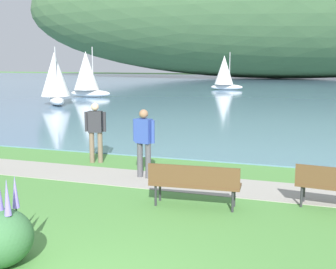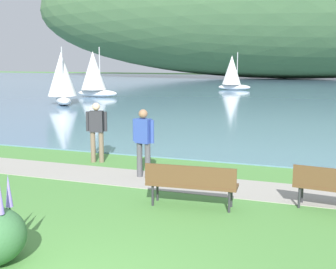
{
  "view_description": "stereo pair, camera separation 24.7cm",
  "coord_description": "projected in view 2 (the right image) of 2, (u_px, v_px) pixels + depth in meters",
  "views": [
    {
      "loc": [
        2.62,
        -3.94,
        2.85
      ],
      "look_at": [
        -0.81,
        6.41,
        1.0
      ],
      "focal_mm": 45.99,
      "sensor_mm": 36.0,
      "label": 1
    },
    {
      "loc": [
        2.85,
        -3.86,
        2.85
      ],
      "look_at": [
        -0.81,
        6.41,
        1.0
      ],
      "focal_mm": 45.99,
      "sensor_mm": 36.0,
      "label": 2
    }
  ],
  "objects": [
    {
      "name": "bay_water",
      "position": [
        296.0,
        86.0,
        49.49
      ],
      "size": [
        180.0,
        80.0,
        0.04
      ],
      "primitive_type": "cube",
      "color": "#5B7F9E",
      "rests_on": "ground"
    },
    {
      "name": "distant_hillside",
      "position": [
        287.0,
        1.0,
        69.65
      ],
      "size": [
        93.05,
        28.0,
        25.14
      ],
      "primitive_type": "ellipsoid",
      "color": "#42663D",
      "rests_on": "bay_water"
    },
    {
      "name": "shoreline_path",
      "position": [
        188.0,
        183.0,
        10.17
      ],
      "size": [
        60.0,
        1.5,
        0.01
      ],
      "primitive_type": "cube",
      "color": "#A39E93",
      "rests_on": "ground"
    },
    {
      "name": "park_bench_near_camera",
      "position": [
        191.0,
        182.0,
        8.43
      ],
      "size": [
        1.83,
        0.61,
        0.88
      ],
      "color": "brown",
      "rests_on": "ground"
    },
    {
      "name": "person_at_shoreline",
      "position": [
        97.0,
        128.0,
        12.19
      ],
      "size": [
        0.59,
        0.31,
        1.71
      ],
      "color": "#72604C",
      "rests_on": "ground"
    },
    {
      "name": "person_on_the_grass",
      "position": [
        143.0,
        139.0,
        10.54
      ],
      "size": [
        0.6,
        0.29,
        1.71
      ],
      "color": "#4C4C51",
      "rests_on": "ground"
    },
    {
      "name": "sailboat_nearest_to_shore",
      "position": [
        62.0,
        78.0,
        28.36
      ],
      "size": [
        2.89,
        3.08,
        3.75
      ],
      "color": "white",
      "rests_on": "bay_water"
    },
    {
      "name": "sailboat_mid_bay",
      "position": [
        232.0,
        72.0,
        42.91
      ],
      "size": [
        3.25,
        2.07,
        3.73
      ],
      "color": "white",
      "rests_on": "bay_water"
    },
    {
      "name": "sailboat_toward_hillside",
      "position": [
        94.0,
        74.0,
        34.41
      ],
      "size": [
        3.41,
        2.11,
        3.96
      ],
      "color": "white",
      "rests_on": "bay_water"
    }
  ]
}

